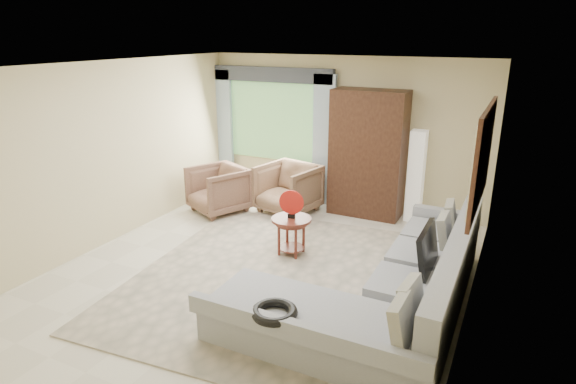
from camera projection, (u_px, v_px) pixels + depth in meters
The scene contains 17 objects.
ground at pixel (259, 274), 6.19m from camera, with size 6.00×6.00×0.00m, color silver.
area_rug at pixel (263, 274), 6.17m from camera, with size 3.00×4.00×0.02m, color #BEAC96.
sectional_sofa at pixel (393, 293), 5.20m from camera, with size 2.30×3.46×0.90m.
tv_screen at pixel (428, 249), 5.22m from camera, with size 0.06×0.74×0.48m, color black.
garden_hose at pixel (274, 312), 4.37m from camera, with size 0.43×0.43×0.09m, color black.
coffee_table at pixel (291, 236), 6.65m from camera, with size 0.55×0.55×0.55m.
red_disc at pixel (291, 202), 6.49m from camera, with size 0.34×0.34×0.03m, color #B21911.
armchair_left at pixel (218, 190), 8.24m from camera, with size 0.85×0.87×0.80m, color #845C48.
armchair_right at pixel (288, 189), 8.22m from camera, with size 0.89×0.92×0.84m, color #875D4A.
potted_plant at pixel (229, 185), 8.92m from camera, with size 0.47×0.41×0.52m, color #999999.
armoire at pixel (368, 154), 7.94m from camera, with size 1.20×0.55×2.10m, color black.
floor_lamp at pixel (416, 177), 7.75m from camera, with size 0.24×0.24×1.50m, color silver.
window at pixel (273, 121), 8.84m from camera, with size 1.80×0.04×1.40m, color #669E59.
curtain_left at pixel (223, 131), 9.28m from camera, with size 0.40×0.08×2.30m, color #9EB7CC.
curtain_right at pixel (324, 141), 8.40m from camera, with size 0.40×0.08×2.30m, color #9EB7CC.
valance at pixel (271, 74), 8.51m from camera, with size 2.40×0.12×0.26m, color #1E232D.
wall_mirror at pixel (482, 157), 4.90m from camera, with size 0.05×1.70×1.05m.
Camera 1 is at (2.79, -4.80, 2.96)m, focal length 30.00 mm.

